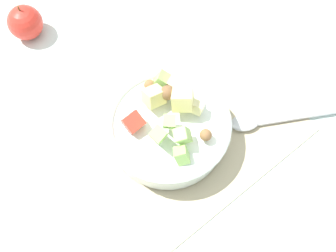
% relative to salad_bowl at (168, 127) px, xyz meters
% --- Properties ---
extents(ground_plane, '(2.40, 2.40, 0.00)m').
position_rel_salad_bowl_xyz_m(ground_plane, '(-0.02, 0.01, -0.05)').
color(ground_plane, silver).
extents(placemat, '(0.51, 0.35, 0.01)m').
position_rel_salad_bowl_xyz_m(placemat, '(-0.02, 0.01, -0.04)').
color(placemat, tan).
rests_on(placemat, ground_plane).
extents(salad_bowl, '(0.23, 0.23, 0.12)m').
position_rel_salad_bowl_xyz_m(salad_bowl, '(0.00, 0.00, 0.00)').
color(salad_bowl, white).
rests_on(salad_bowl, placemat).
extents(serving_spoon, '(0.22, 0.14, 0.01)m').
position_rel_salad_bowl_xyz_m(serving_spoon, '(0.18, -0.10, -0.03)').
color(serving_spoon, '#B7B7BC').
rests_on(serving_spoon, placemat).
extents(whole_apple, '(0.07, 0.07, 0.09)m').
position_rel_salad_bowl_xyz_m(whole_apple, '(-0.08, 0.38, -0.01)').
color(whole_apple, red).
rests_on(whole_apple, ground_plane).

